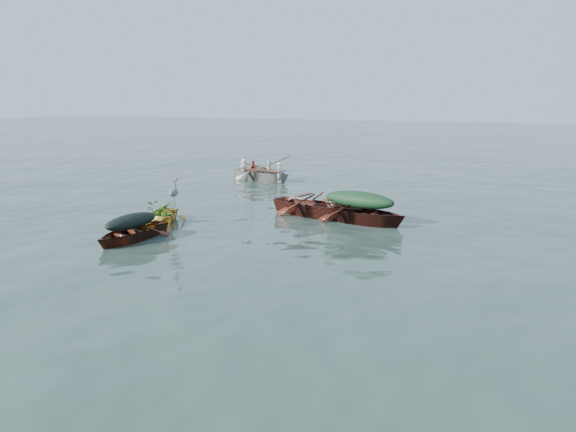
% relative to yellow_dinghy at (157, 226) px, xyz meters
% --- Properties ---
extents(ground, '(140.00, 140.00, 0.00)m').
position_rel_yellow_dinghy_xyz_m(ground, '(3.37, -0.67, 0.00)').
color(ground, '#34493E').
rests_on(ground, ground).
extents(yellow_dinghy, '(2.09, 3.34, 0.83)m').
position_rel_yellow_dinghy_xyz_m(yellow_dinghy, '(0.00, 0.00, 0.00)').
color(yellow_dinghy, gold).
rests_on(yellow_dinghy, ground).
extents(dark_covered_boat, '(1.59, 3.38, 0.79)m').
position_rel_yellow_dinghy_xyz_m(dark_covered_boat, '(0.38, -1.73, 0.00)').
color(dark_covered_boat, '#562514').
rests_on(dark_covered_boat, ground).
extents(green_tarp_boat, '(4.49, 2.33, 1.00)m').
position_rel_yellow_dinghy_xyz_m(green_tarp_boat, '(5.61, 2.65, 0.00)').
color(green_tarp_boat, '#441910').
rests_on(green_tarp_boat, ground).
extents(open_wooden_boat, '(4.79, 2.61, 1.08)m').
position_rel_yellow_dinghy_xyz_m(open_wooden_boat, '(4.13, 3.02, 0.00)').
color(open_wooden_boat, maroon).
rests_on(open_wooden_boat, ground).
extents(rowed_boat, '(4.37, 2.00, 1.00)m').
position_rel_yellow_dinghy_xyz_m(rowed_boat, '(-0.76, 9.41, 0.00)').
color(rowed_boat, beige).
rests_on(rowed_boat, ground).
extents(dark_tarp_cover, '(0.88, 1.86, 0.40)m').
position_rel_yellow_dinghy_xyz_m(dark_tarp_cover, '(0.38, -1.73, 0.59)').
color(dark_tarp_cover, black).
rests_on(dark_tarp_cover, dark_covered_boat).
extents(green_tarp_cover, '(2.47, 1.28, 0.52)m').
position_rel_yellow_dinghy_xyz_m(green_tarp_cover, '(5.61, 2.65, 0.76)').
color(green_tarp_cover, '#17381C').
rests_on(green_tarp_cover, green_tarp_boat).
extents(thwart_benches, '(2.43, 1.44, 0.04)m').
position_rel_yellow_dinghy_xyz_m(thwart_benches, '(4.13, 3.02, 0.56)').
color(thwart_benches, '#4A2011').
rests_on(thwart_benches, open_wooden_boat).
extents(heron, '(0.37, 0.46, 0.92)m').
position_rel_yellow_dinghy_xyz_m(heron, '(0.52, 0.19, 0.88)').
color(heron, gray).
rests_on(heron, yellow_dinghy).
extents(dinghy_weeds, '(0.91, 1.05, 0.60)m').
position_rel_yellow_dinghy_xyz_m(dinghy_weeds, '(-0.11, 0.54, 0.72)').
color(dinghy_weeds, '#2F5E18').
rests_on(dinghy_weeds, yellow_dinghy).
extents(rowers, '(3.11, 1.65, 0.76)m').
position_rel_yellow_dinghy_xyz_m(rowers, '(-0.76, 9.41, 0.88)').
color(rowers, silver).
rests_on(rowers, rowed_boat).
extents(oars, '(1.06, 2.67, 0.06)m').
position_rel_yellow_dinghy_xyz_m(oars, '(-0.76, 9.41, 0.53)').
color(oars, olive).
rests_on(oars, rowed_boat).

